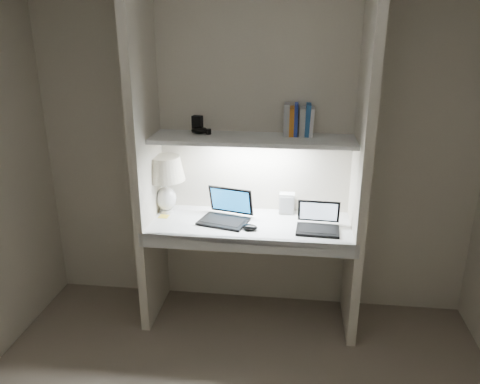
% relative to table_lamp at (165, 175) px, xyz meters
% --- Properties ---
extents(back_wall, '(3.20, 0.01, 2.50)m').
position_rel_table_lamp_xyz_m(back_wall, '(0.64, 0.15, 0.19)').
color(back_wall, beige).
rests_on(back_wall, floor).
extents(alcove_panel_left, '(0.06, 0.55, 2.50)m').
position_rel_table_lamp_xyz_m(alcove_panel_left, '(-0.09, -0.13, 0.19)').
color(alcove_panel_left, beige).
rests_on(alcove_panel_left, floor).
extents(alcove_panel_right, '(0.06, 0.55, 2.50)m').
position_rel_table_lamp_xyz_m(alcove_panel_right, '(1.37, -0.13, 0.19)').
color(alcove_panel_right, beige).
rests_on(alcove_panel_right, floor).
extents(desk, '(1.40, 0.55, 0.04)m').
position_rel_table_lamp_xyz_m(desk, '(0.64, -0.13, -0.31)').
color(desk, white).
rests_on(desk, alcove_panel_left).
extents(desk_apron, '(1.46, 0.03, 0.10)m').
position_rel_table_lamp_xyz_m(desk_apron, '(0.64, -0.39, -0.34)').
color(desk_apron, silver).
rests_on(desk_apron, desk).
extents(shelf, '(1.40, 0.36, 0.03)m').
position_rel_table_lamp_xyz_m(shelf, '(0.64, -0.03, 0.29)').
color(shelf, silver).
rests_on(shelf, back_wall).
extents(strip_light, '(0.60, 0.04, 0.02)m').
position_rel_table_lamp_xyz_m(strip_light, '(0.64, -0.03, 0.27)').
color(strip_light, white).
rests_on(strip_light, shelf).
extents(table_lamp, '(0.29, 0.29, 0.43)m').
position_rel_table_lamp_xyz_m(table_lamp, '(0.00, 0.00, 0.00)').
color(table_lamp, white).
rests_on(table_lamp, desk).
extents(laptop_main, '(0.39, 0.36, 0.22)m').
position_rel_table_lamp_xyz_m(laptop_main, '(0.46, -0.10, -0.24)').
color(laptop_main, black).
rests_on(laptop_main, desk).
extents(laptop_netbook, '(0.30, 0.27, 0.18)m').
position_rel_table_lamp_xyz_m(laptop_netbook, '(1.11, -0.18, -0.25)').
color(laptop_netbook, black).
rests_on(laptop_netbook, desk).
extents(speaker, '(0.11, 0.08, 0.16)m').
position_rel_table_lamp_xyz_m(speaker, '(0.89, 0.08, -0.21)').
color(speaker, silver).
rests_on(speaker, desk).
extents(mouse, '(0.11, 0.08, 0.04)m').
position_rel_table_lamp_xyz_m(mouse, '(0.65, -0.25, -0.27)').
color(mouse, black).
rests_on(mouse, desk).
extents(cable_coil, '(0.12, 0.12, 0.01)m').
position_rel_table_lamp_xyz_m(cable_coil, '(0.58, -0.09, -0.28)').
color(cable_coil, black).
rests_on(cable_coil, desk).
extents(sticky_note, '(0.08, 0.08, 0.00)m').
position_rel_table_lamp_xyz_m(sticky_note, '(0.00, -0.09, -0.29)').
color(sticky_note, yellow).
rests_on(sticky_note, desk).
extents(book_row, '(0.21, 0.14, 0.22)m').
position_rel_table_lamp_xyz_m(book_row, '(0.95, 0.07, 0.41)').
color(book_row, white).
rests_on(book_row, shelf).
extents(shelf_box, '(0.08, 0.06, 0.12)m').
position_rel_table_lamp_xyz_m(shelf_box, '(0.24, 0.07, 0.37)').
color(shelf_box, black).
rests_on(shelf_box, shelf).
extents(shelf_gadget, '(0.13, 0.10, 0.05)m').
position_rel_table_lamp_xyz_m(shelf_gadget, '(0.26, 0.02, 0.33)').
color(shelf_gadget, black).
rests_on(shelf_gadget, shelf).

